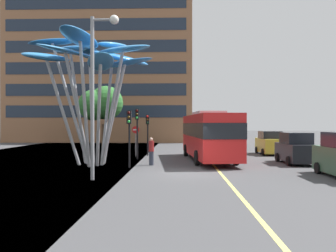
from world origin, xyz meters
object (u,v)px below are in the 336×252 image
(street_lamp, at_px, (98,76))
(no_entry_sign, at_px, (136,136))
(traffic_light_kerb_near, at_px, (129,126))
(pedestrian, at_px, (151,151))
(traffic_light_kerb_far, at_px, (137,123))
(traffic_light_island_mid, at_px, (148,126))
(leaf_sculpture, at_px, (92,60))
(car_parked_far, at_px, (270,143))
(red_bus, at_px, (208,134))
(car_parked_mid, at_px, (296,149))

(street_lamp, relative_size, no_entry_sign, 3.15)
(traffic_light_kerb_near, height_order, pedestrian, traffic_light_kerb_near)
(traffic_light_kerb_far, relative_size, traffic_light_island_mid, 1.11)
(traffic_light_kerb_far, bearing_deg, leaf_sculpture, -122.79)
(traffic_light_kerb_near, bearing_deg, pedestrian, 49.20)
(leaf_sculpture, distance_m, traffic_light_island_mid, 8.48)
(car_parked_far, bearing_deg, traffic_light_kerb_far, -157.52)
(traffic_light_kerb_near, bearing_deg, car_parked_far, 41.81)
(red_bus, height_order, pedestrian, red_bus)
(red_bus, relative_size, street_lamp, 1.43)
(traffic_light_kerb_far, relative_size, no_entry_sign, 1.53)
(red_bus, relative_size, traffic_light_island_mid, 3.26)
(red_bus, distance_m, pedestrian, 5.12)
(car_parked_mid, distance_m, pedestrian, 9.65)
(leaf_sculpture, height_order, no_entry_sign, leaf_sculpture)
(leaf_sculpture, bearing_deg, traffic_light_kerb_near, -28.77)
(traffic_light_kerb_far, distance_m, car_parked_mid, 11.35)
(red_bus, height_order, street_lamp, street_lamp)
(red_bus, bearing_deg, pedestrian, -141.26)
(leaf_sculpture, xyz_separation_m, car_parked_mid, (13.36, 1.24, -5.79))
(car_parked_mid, bearing_deg, car_parked_far, 89.13)
(traffic_light_kerb_far, relative_size, pedestrian, 2.12)
(traffic_light_kerb_near, distance_m, pedestrian, 2.47)
(leaf_sculpture, distance_m, car_parked_far, 16.87)
(traffic_light_island_mid, xyz_separation_m, pedestrian, (0.83, -6.69, -1.58))
(street_lamp, bearing_deg, leaf_sculpture, 106.23)
(pedestrian, bearing_deg, red_bus, 38.74)
(car_parked_mid, relative_size, pedestrian, 2.29)
(traffic_light_kerb_near, height_order, traffic_light_kerb_far, traffic_light_kerb_far)
(traffic_light_kerb_near, height_order, car_parked_mid, traffic_light_kerb_near)
(red_bus, xyz_separation_m, street_lamp, (-5.96, -9.12, 2.98))
(red_bus, relative_size, traffic_light_kerb_far, 2.94)
(traffic_light_island_mid, relative_size, car_parked_mid, 0.84)
(traffic_light_kerb_near, relative_size, traffic_light_kerb_far, 0.92)
(traffic_light_island_mid, height_order, street_lamp, street_lamp)
(leaf_sculpture, distance_m, traffic_light_kerb_far, 6.03)
(car_parked_mid, bearing_deg, no_entry_sign, 156.63)
(street_lamp, bearing_deg, car_parked_mid, 31.85)
(traffic_light_kerb_near, distance_m, traffic_light_island_mid, 8.11)
(traffic_light_island_mid, xyz_separation_m, car_parked_far, (10.50, 1.64, -1.51))
(traffic_light_kerb_far, bearing_deg, car_parked_far, 22.48)
(traffic_light_island_mid, bearing_deg, car_parked_mid, -27.70)
(car_parked_mid, bearing_deg, traffic_light_island_mid, 152.30)
(street_lamp, relative_size, pedestrian, 4.38)
(red_bus, distance_m, street_lamp, 11.29)
(pedestrian, bearing_deg, traffic_light_kerb_near, -130.80)
(traffic_light_kerb_far, xyz_separation_m, traffic_light_island_mid, (0.53, 2.92, -0.25))
(traffic_light_kerb_far, height_order, traffic_light_island_mid, traffic_light_kerb_far)
(traffic_light_kerb_far, xyz_separation_m, car_parked_mid, (10.92, -2.54, -1.76))
(red_bus, height_order, traffic_light_island_mid, red_bus)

